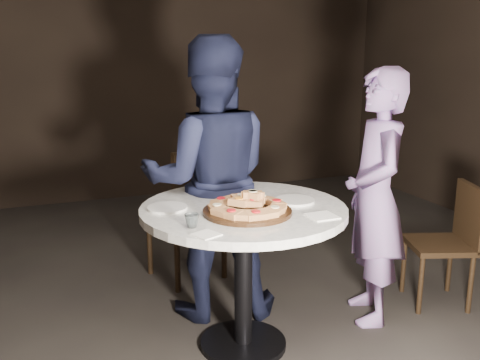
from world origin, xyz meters
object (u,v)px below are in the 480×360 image
object	(u,v)px
chair_right	(452,236)
chair_far	(193,205)
diner_teal	(375,198)
serving_board	(247,211)
water_glass	(192,221)
table	(243,234)
focaccia_pile	(248,204)
diner_navy	(209,180)

from	to	relation	value
chair_right	chair_far	bearing A→B (deg)	-103.36
chair_far	diner_teal	world-z (taller)	diner_teal
serving_board	water_glass	size ratio (longest dim) A/B	6.46
chair_right	water_glass	bearing A→B (deg)	-62.77
table	chair_right	xyz separation A→B (m)	(1.44, 0.02, -0.21)
table	serving_board	world-z (taller)	serving_board
serving_board	chair_right	distance (m)	1.52
focaccia_pile	water_glass	size ratio (longest dim) A/B	5.83
focaccia_pile	serving_board	bearing A→B (deg)	163.10
table	diner_teal	xyz separation A→B (m)	(0.85, 0.05, 0.10)
water_glass	chair_right	world-z (taller)	water_glass
chair_far	chair_right	world-z (taller)	chair_far
water_glass	chair_far	xyz separation A→B (m)	(0.34, 1.17, -0.28)
water_glass	diner_navy	bearing A→B (deg)	66.05
serving_board	chair_far	world-z (taller)	chair_far
serving_board	focaccia_pile	bearing A→B (deg)	-16.90
diner_navy	table	bearing A→B (deg)	107.83
chair_far	diner_teal	distance (m)	1.25
focaccia_pile	diner_navy	bearing A→B (deg)	90.75
focaccia_pile	water_glass	distance (m)	0.34
water_glass	diner_teal	world-z (taller)	diner_teal
focaccia_pile	diner_teal	size ratio (longest dim) A/B	0.27
focaccia_pile	chair_far	world-z (taller)	chair_far
diner_teal	chair_far	bearing A→B (deg)	-117.17
table	chair_far	bearing A→B (deg)	90.19
diner_teal	focaccia_pile	bearing A→B (deg)	-59.85
focaccia_pile	chair_far	size ratio (longest dim) A/B	0.41
table	water_glass	xyz separation A→B (m)	(-0.34, -0.23, 0.18)
water_glass	diner_teal	bearing A→B (deg)	13.17
table	chair_right	world-z (taller)	table
water_glass	serving_board	bearing A→B (deg)	18.69
chair_far	diner_navy	bearing A→B (deg)	70.06
table	serving_board	size ratio (longest dim) A/B	2.71
water_glass	chair_far	size ratio (longest dim) A/B	0.07
table	focaccia_pile	distance (m)	0.24
serving_board	chair_right	bearing A→B (deg)	5.71
water_glass	chair_right	distance (m)	1.84
chair_right	diner_teal	world-z (taller)	diner_teal
serving_board	chair_far	bearing A→B (deg)	88.67
table	diner_teal	world-z (taller)	diner_teal
table	diner_navy	size ratio (longest dim) A/B	0.72
water_glass	diner_teal	distance (m)	1.23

